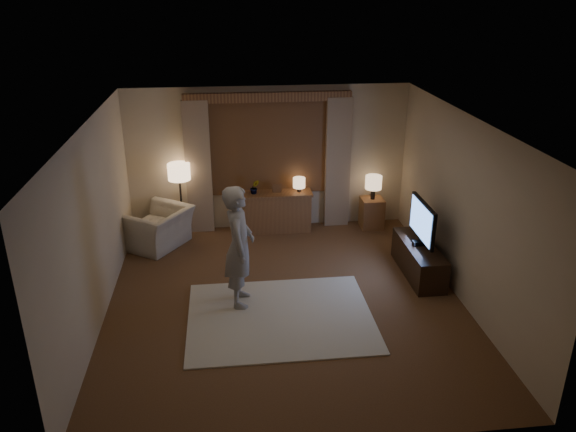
{
  "coord_description": "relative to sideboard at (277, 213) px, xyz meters",
  "views": [
    {
      "loc": [
        -0.76,
        -6.92,
        4.22
      ],
      "look_at": [
        0.11,
        0.6,
        1.07
      ],
      "focal_mm": 35.0,
      "sensor_mm": 36.0,
      "label": 1
    }
  ],
  "objects": [
    {
      "name": "room",
      "position": [
        -0.13,
        -2.0,
        0.98
      ],
      "size": [
        5.04,
        5.54,
        2.64
      ],
      "color": "brown",
      "rests_on": "ground"
    },
    {
      "name": "tv",
      "position": [
        2.02,
        -1.93,
        0.54
      ],
      "size": [
        0.24,
        0.97,
        0.7
      ],
      "color": "black",
      "rests_on": "tv_stand"
    },
    {
      "name": "plant",
      "position": [
        -0.4,
        0.0,
        0.5
      ],
      "size": [
        0.17,
        0.13,
        0.3
      ],
      "primitive_type": "imported",
      "color": "#999999",
      "rests_on": "sideboard"
    },
    {
      "name": "picture_frame",
      "position": [
        -0.0,
        0.0,
        0.45
      ],
      "size": [
        0.16,
        0.02,
        0.2
      ],
      "primitive_type": "cube",
      "color": "brown",
      "rests_on": "sideboard"
    },
    {
      "name": "floor_lamp",
      "position": [
        -1.71,
        0.0,
        0.77
      ],
      "size": [
        0.39,
        0.39,
        1.34
      ],
      "color": "black",
      "rests_on": "floor"
    },
    {
      "name": "table_lamp_sideboard",
      "position": [
        0.4,
        0.0,
        0.55
      ],
      "size": [
        0.22,
        0.22,
        0.3
      ],
      "color": "black",
      "rests_on": "sideboard"
    },
    {
      "name": "side_table",
      "position": [
        1.76,
        -0.05,
        -0.07
      ],
      "size": [
        0.4,
        0.4,
        0.56
      ],
      "primitive_type": "cube",
      "color": "brown",
      "rests_on": "floor"
    },
    {
      "name": "armchair",
      "position": [
        -2.1,
        -0.43,
        -0.01
      ],
      "size": [
        1.33,
        1.36,
        0.67
      ],
      "primitive_type": "imported",
      "rotation": [
        0.0,
        0.0,
        -2.16
      ],
      "color": "beige",
      "rests_on": "floor"
    },
    {
      "name": "rug",
      "position": [
        -0.24,
        -2.92,
        -0.34
      ],
      "size": [
        2.5,
        2.0,
        0.02
      ],
      "primitive_type": "cube",
      "color": "beige",
      "rests_on": "floor"
    },
    {
      "name": "table_lamp_side",
      "position": [
        1.76,
        -0.05,
        0.52
      ],
      "size": [
        0.3,
        0.3,
        0.44
      ],
      "color": "black",
      "rests_on": "side_table"
    },
    {
      "name": "person",
      "position": [
        -0.76,
        -2.48,
        0.54
      ],
      "size": [
        0.47,
        0.67,
        1.74
      ],
      "primitive_type": "imported",
      "rotation": [
        0.0,
        0.0,
        1.48
      ],
      "color": "#A8A39B",
      "rests_on": "rug"
    },
    {
      "name": "sideboard",
      "position": [
        0.0,
        0.0,
        0.0
      ],
      "size": [
        1.2,
        0.4,
        0.7
      ],
      "primitive_type": "cube",
      "color": "brown",
      "rests_on": "floor"
    },
    {
      "name": "tv_stand",
      "position": [
        2.02,
        -1.93,
        -0.1
      ],
      "size": [
        0.45,
        1.4,
        0.5
      ],
      "primitive_type": "cube",
      "color": "black",
      "rests_on": "floor"
    }
  ]
}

